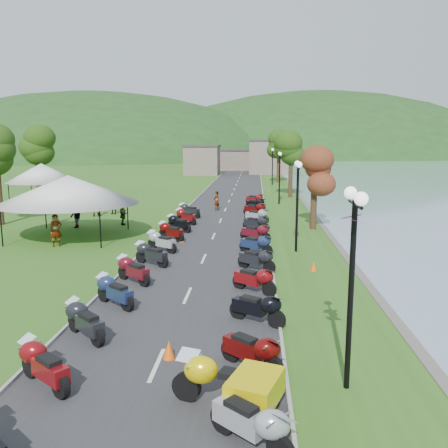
{
  "coord_description": "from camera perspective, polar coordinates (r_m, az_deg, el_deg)",
  "views": [
    {
      "loc": [
        2.68,
        -8.14,
        6.19
      ],
      "look_at": [
        0.86,
        19.33,
        1.3
      ],
      "focal_mm": 38.0,
      "sensor_mm": 36.0,
      "label": 1
    }
  ],
  "objects": [
    {
      "name": "hills_backdrop",
      "position": [
        208.25,
        3.1,
        8.35
      ],
      "size": [
        360.0,
        120.0,
        76.0
      ],
      "primitive_type": null,
      "color": "#285621",
      "rests_on": "ground"
    },
    {
      "name": "moto_row_right",
      "position": [
        27.7,
        3.75,
        -1.7
      ],
      "size": [
        2.6,
        39.21,
        1.1
      ],
      "primitive_type": null,
      "color": "#331411",
      "rests_on": "ground"
    },
    {
      "name": "pedestrian_b",
      "position": [
        40.51,
        -15.14,
        0.93
      ],
      "size": [
        0.98,
        0.6,
        1.94
      ],
      "primitive_type": "imported",
      "rotation": [
        0.0,
        0.0,
        3.05
      ],
      "color": "slate",
      "rests_on": "ground"
    },
    {
      "name": "vendor_tent_main",
      "position": [
        31.9,
        -18.11,
        2.02
      ],
      "size": [
        5.92,
        5.92,
        4.0
      ],
      "primitive_type": null,
      "color": "white",
      "rests_on": "ground"
    },
    {
      "name": "pedestrian_a",
      "position": [
        29.66,
        -19.44,
        -2.56
      ],
      "size": [
        0.86,
        0.78,
        1.92
      ],
      "primitive_type": "imported",
      "rotation": [
        0.0,
        0.0,
        0.47
      ],
      "color": "slate",
      "rests_on": "ground"
    },
    {
      "name": "pedestrian_c",
      "position": [
        35.51,
        -17.38,
        -0.43
      ],
      "size": [
        1.29,
        1.23,
        1.96
      ],
      "primitive_type": "imported",
      "rotation": [
        0.0,
        0.0,
        5.55
      ],
      "color": "slate",
      "rests_on": "ground"
    },
    {
      "name": "yellow_trike",
      "position": [
        11.53,
        0.15,
        -18.83
      ],
      "size": [
        3.1,
        2.48,
        1.23
      ],
      "primitive_type": null,
      "rotation": [
        0.0,
        0.0,
        2.8
      ],
      "color": "yellow",
      "rests_on": "ground"
    },
    {
      "name": "road",
      "position": [
        48.61,
        0.61,
        2.76
      ],
      "size": [
        7.0,
        120.0,
        0.02
      ],
      "primitive_type": "cube",
      "color": "#323235",
      "rests_on": "ground"
    },
    {
      "name": "far_building",
      "position": [
        93.33,
        0.93,
        7.8
      ],
      "size": [
        18.0,
        16.0,
        5.0
      ],
      "primitive_type": "cube",
      "color": "#7B6A5F",
      "rests_on": "ground"
    },
    {
      "name": "moto_row_left",
      "position": [
        21.14,
        -10.63,
        -5.58
      ],
      "size": [
        2.6,
        38.09,
        1.1
      ],
      "primitive_type": null,
      "color": "#331411",
      "rests_on": "ground"
    },
    {
      "name": "traffic_cone_near",
      "position": [
        14.09,
        -6.64,
        -14.81
      ],
      "size": [
        0.36,
        0.36,
        0.56
      ],
      "primitive_type": "cone",
      "color": "#F2590C",
      "rests_on": "ground"
    },
    {
      "name": "streetlamp_near",
      "position": [
        12.07,
        15.01,
        -8.08
      ],
      "size": [
        1.4,
        1.4,
        5.0
      ],
      "primitive_type": null,
      "color": "black",
      "rests_on": "ground"
    },
    {
      "name": "tree_lakeside",
      "position": [
        33.55,
        10.81,
        4.66
      ],
      "size": [
        2.26,
        2.26,
        6.27
      ],
      "primitive_type": null,
      "color": "#2D5413",
      "rests_on": "ground"
    },
    {
      "name": "vendor_tent_side",
      "position": [
        49.02,
        -21.02,
        4.5
      ],
      "size": [
        4.43,
        4.43,
        4.0
      ],
      "primitive_type": null,
      "color": "white",
      "rests_on": "ground"
    }
  ]
}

